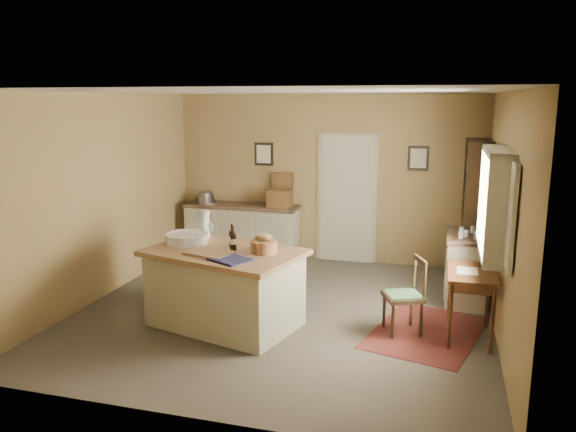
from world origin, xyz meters
name	(u,v)px	position (x,y,z in m)	size (l,w,h in m)	color
ground	(283,312)	(0.00, 0.00, 0.00)	(5.00, 5.00, 0.00)	brown
wall_back	(326,178)	(0.00, 2.50, 1.35)	(5.00, 0.10, 2.70)	olive
wall_front	(195,263)	(0.00, -2.50, 1.35)	(5.00, 0.10, 2.70)	olive
wall_left	(102,197)	(-2.50, 0.00, 1.35)	(0.10, 5.00, 2.70)	olive
wall_right	(504,218)	(2.50, 0.00, 1.35)	(0.10, 5.00, 2.70)	olive
ceiling	(283,91)	(0.00, 0.00, 2.70)	(5.00, 5.00, 0.00)	silver
door	(347,198)	(0.35, 2.47, 1.05)	(0.97, 0.06, 2.11)	beige
framed_prints	(338,156)	(0.20, 2.48, 1.72)	(2.82, 0.02, 0.38)	black
window	(500,202)	(2.42, -0.20, 1.55)	(0.25, 1.99, 1.12)	#BEBA9A
work_island	(224,285)	(-0.55, -0.57, 0.48)	(1.95, 1.52, 1.20)	#BEBA9A
sideboard	(243,229)	(-1.34, 2.20, 0.48)	(1.90, 0.54, 1.18)	#BEBA9A
rug	(426,332)	(1.75, -0.17, 0.00)	(1.10, 1.60, 0.01)	#531B16
writing_desk	(472,280)	(2.20, -0.17, 0.66)	(0.50, 0.82, 0.82)	#3B1F0F
desk_chair	(403,297)	(1.47, -0.25, 0.43)	(0.40, 0.40, 0.86)	#2F2013
right_cabinet	(467,267)	(2.20, 1.07, 0.46)	(0.55, 0.98, 0.99)	#BEBA9A
shelving_unit	(478,212)	(2.35, 2.00, 1.02)	(0.35, 0.92, 2.05)	#2F2013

